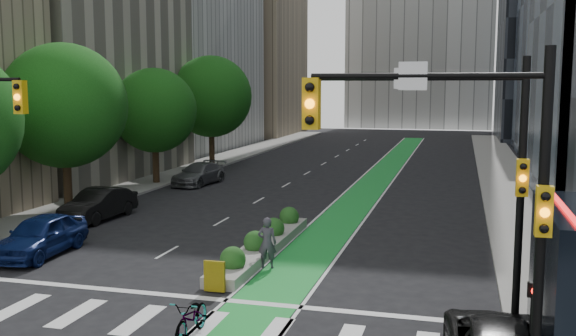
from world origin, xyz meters
The scene contains 18 objects.
ground centered at (0.00, 0.00, 0.00)m, with size 160.00×160.00×0.00m, color black.
sidewalk_left centered at (-11.80, 25.00, 0.07)m, with size 3.60×90.00×0.15m, color gray.
sidewalk_right centered at (11.80, 25.00, 0.07)m, with size 3.60×90.00×0.15m, color gray.
bike_lane_paint centered at (3.00, 30.00, 0.01)m, with size 2.20×70.00×0.01m, color green.
building_tan_far centered at (-20.00, 66.00, 13.00)m, with size 14.00×16.00×26.00m, color tan.
building_dark_end centered at (20.00, 68.00, 14.00)m, with size 14.00×18.00×28.00m, color black.
tree_mid centered at (-11.00, 12.00, 5.57)m, with size 6.40×6.40×8.78m.
tree_midfar centered at (-11.00, 22.00, 4.95)m, with size 5.60×5.60×7.76m.
tree_far centered at (-11.00, 32.00, 5.69)m, with size 6.60×6.60×9.00m.
signal_right centered at (8.67, 0.47, 4.80)m, with size 5.82×0.51×7.20m.
signal_far_right centered at (8.98, -4.03, 4.75)m, with size 4.82×0.51×7.20m.
median_planter centered at (1.20, 7.04, 0.37)m, with size 1.20×10.26×1.10m.
ped_signal_post centered at (10.30, -2.58, 1.58)m, with size 0.32×0.43×2.46m.
bicycle centered at (2.00, -1.83, 0.56)m, with size 0.74×2.12×1.11m, color gray.
cyclist centered at (2.00, 4.94, 0.94)m, with size 0.69×0.45×1.89m, color #3B3742.
parked_car_left_near centered at (-7.05, 4.28, 0.80)m, with size 1.89×4.71×1.60m, color #0D1B50.
parked_car_left_mid centered at (-8.51, 10.84, 0.77)m, with size 1.64×4.69×1.55m, color black.
parked_car_left_far centered at (-8.23, 22.73, 0.72)m, with size 2.00×4.93×1.43m, color #515356.
Camera 1 is at (8.66, -16.78, 6.63)m, focal length 40.00 mm.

